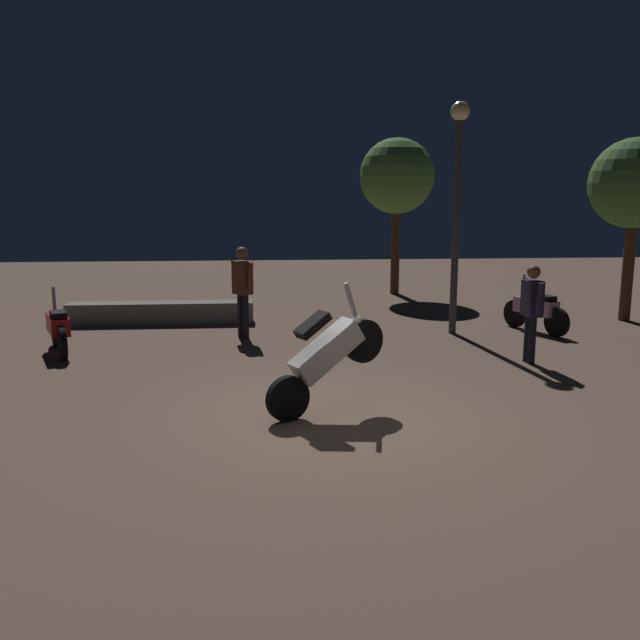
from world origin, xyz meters
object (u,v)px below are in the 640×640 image
motorcycle_white_foreground (326,355)px  person_bystander_far (243,284)px  motorcycle_red_parked_right (58,328)px  motorcycle_pink_parked_left (536,310)px  person_rider_beside (532,306)px  streetlamp_near (457,186)px

motorcycle_white_foreground → person_bystander_far: bearing=76.9°
motorcycle_red_parked_right → motorcycle_pink_parked_left: bearing=-105.3°
motorcycle_pink_parked_left → motorcycle_red_parked_right: bearing=73.4°
person_rider_beside → streetlamp_near: streetlamp_near is taller
person_rider_beside → streetlamp_near: size_ratio=0.36×
person_bystander_far → motorcycle_pink_parked_left: bearing=-36.7°
motorcycle_red_parked_right → person_rider_beside: person_rider_beside is taller
motorcycle_pink_parked_left → person_bystander_far: (-5.76, -0.09, 0.60)m
motorcycle_white_foreground → motorcycle_red_parked_right: bearing=112.8°
motorcycle_pink_parked_left → person_bystander_far: person_bystander_far is taller
motorcycle_white_foreground → person_rider_beside: (3.52, 2.29, 0.20)m
person_rider_beside → streetlamp_near: (-0.59, 2.41, 1.90)m
motorcycle_white_foreground → motorcycle_pink_parked_left: bearing=18.4°
streetlamp_near → motorcycle_red_parked_right: bearing=-171.2°
motorcycle_pink_parked_left → person_rider_beside: bearing=132.1°
motorcycle_white_foreground → person_bystander_far: person_bystander_far is taller
motorcycle_pink_parked_left → person_bystander_far: size_ratio=0.90×
motorcycle_red_parked_right → person_bystander_far: 3.34m
motorcycle_white_foreground → motorcycle_red_parked_right: 5.60m
motorcycle_pink_parked_left → person_bystander_far: bearing=67.1°
motorcycle_pink_parked_left → streetlamp_near: 2.93m
streetlamp_near → motorcycle_white_foreground: bearing=-121.8°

